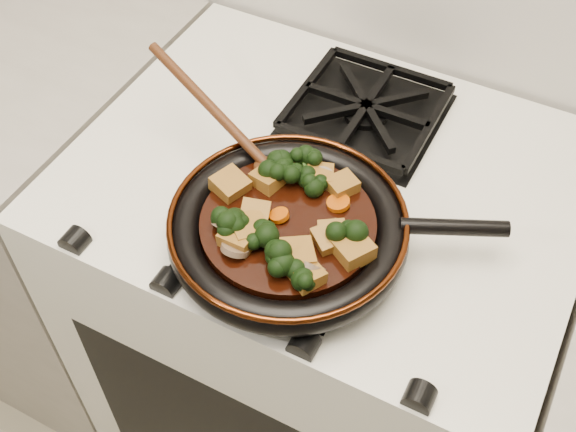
% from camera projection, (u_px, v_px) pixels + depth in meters
% --- Properties ---
extents(stove, '(0.76, 0.60, 0.90)m').
position_uv_depth(stove, '(318.00, 330.00, 1.42)').
color(stove, white).
rests_on(stove, ground).
extents(burner_grate_front, '(0.23, 0.23, 0.03)m').
position_uv_depth(burner_grate_front, '(284.00, 232.00, 0.98)').
color(burner_grate_front, black).
rests_on(burner_grate_front, stove).
extents(burner_grate_back, '(0.23, 0.23, 0.03)m').
position_uv_depth(burner_grate_back, '(366.00, 110.00, 1.14)').
color(burner_grate_back, black).
rests_on(burner_grate_back, stove).
extents(skillet, '(0.42, 0.32, 0.05)m').
position_uv_depth(skillet, '(290.00, 229.00, 0.95)').
color(skillet, black).
rests_on(skillet, burner_grate_front).
extents(braising_sauce, '(0.23, 0.23, 0.02)m').
position_uv_depth(braising_sauce, '(288.00, 226.00, 0.95)').
color(braising_sauce, black).
rests_on(braising_sauce, skillet).
extents(tofu_cube_0, '(0.06, 0.06, 0.03)m').
position_uv_depth(tofu_cube_0, '(297.00, 255.00, 0.89)').
color(tofu_cube_0, '#906121').
rests_on(tofu_cube_0, braising_sauce).
extents(tofu_cube_1, '(0.05, 0.05, 0.03)m').
position_uv_depth(tofu_cube_1, '(329.00, 239.00, 0.91)').
color(tofu_cube_1, '#906121').
rests_on(tofu_cube_1, braising_sauce).
extents(tofu_cube_2, '(0.05, 0.05, 0.02)m').
position_uv_depth(tofu_cube_2, '(332.00, 235.00, 0.91)').
color(tofu_cube_2, '#906121').
rests_on(tofu_cube_2, braising_sauce).
extents(tofu_cube_3, '(0.06, 0.06, 0.03)m').
position_uv_depth(tofu_cube_3, '(353.00, 249.00, 0.90)').
color(tofu_cube_3, '#906121').
rests_on(tofu_cube_3, braising_sauce).
extents(tofu_cube_4, '(0.05, 0.05, 0.03)m').
position_uv_depth(tofu_cube_4, '(255.00, 215.00, 0.93)').
color(tofu_cube_4, '#906121').
rests_on(tofu_cube_4, braising_sauce).
extents(tofu_cube_5, '(0.05, 0.05, 0.03)m').
position_uv_depth(tofu_cube_5, '(320.00, 176.00, 0.98)').
color(tofu_cube_5, '#906121').
rests_on(tofu_cube_5, braising_sauce).
extents(tofu_cube_6, '(0.05, 0.05, 0.02)m').
position_uv_depth(tofu_cube_6, '(342.00, 185.00, 0.97)').
color(tofu_cube_6, '#906121').
rests_on(tofu_cube_6, braising_sauce).
extents(tofu_cube_7, '(0.05, 0.04, 0.03)m').
position_uv_depth(tofu_cube_7, '(239.00, 238.00, 0.91)').
color(tofu_cube_7, '#906121').
rests_on(tofu_cube_7, braising_sauce).
extents(tofu_cube_8, '(0.06, 0.06, 0.03)m').
position_uv_depth(tofu_cube_8, '(249.00, 230.00, 0.92)').
color(tofu_cube_8, '#906121').
rests_on(tofu_cube_8, braising_sauce).
extents(tofu_cube_9, '(0.06, 0.05, 0.03)m').
position_uv_depth(tofu_cube_9, '(230.00, 185.00, 0.97)').
color(tofu_cube_9, '#906121').
rests_on(tofu_cube_9, braising_sauce).
extents(tofu_cube_10, '(0.05, 0.05, 0.03)m').
position_uv_depth(tofu_cube_10, '(269.00, 178.00, 0.98)').
color(tofu_cube_10, '#906121').
rests_on(tofu_cube_10, braising_sauce).
extents(tofu_cube_11, '(0.05, 0.05, 0.03)m').
position_uv_depth(tofu_cube_11, '(307.00, 275.00, 0.87)').
color(tofu_cube_11, '#906121').
rests_on(tofu_cube_11, braising_sauce).
extents(broccoli_floret_0, '(0.07, 0.07, 0.06)m').
position_uv_depth(broccoli_floret_0, '(258.00, 237.00, 0.91)').
color(broccoli_floret_0, black).
rests_on(broccoli_floret_0, braising_sauce).
extents(broccoli_floret_1, '(0.07, 0.07, 0.07)m').
position_uv_depth(broccoli_floret_1, '(288.00, 175.00, 0.98)').
color(broccoli_floret_1, black).
rests_on(broccoli_floret_1, braising_sauce).
extents(broccoli_floret_2, '(0.07, 0.06, 0.07)m').
position_uv_depth(broccoli_floret_2, '(305.00, 165.00, 0.99)').
color(broccoli_floret_2, black).
rests_on(broccoli_floret_2, braising_sauce).
extents(broccoli_floret_3, '(0.08, 0.08, 0.05)m').
position_uv_depth(broccoli_floret_3, '(313.00, 183.00, 0.97)').
color(broccoli_floret_3, black).
rests_on(broccoli_floret_3, braising_sauce).
extents(broccoli_floret_4, '(0.09, 0.09, 0.07)m').
position_uv_depth(broccoli_floret_4, '(235.00, 231.00, 0.92)').
color(broccoli_floret_4, black).
rests_on(broccoli_floret_4, braising_sauce).
extents(broccoli_floret_5, '(0.09, 0.09, 0.07)m').
position_uv_depth(broccoli_floret_5, '(282.00, 263.00, 0.88)').
color(broccoli_floret_5, black).
rests_on(broccoli_floret_5, braising_sauce).
extents(broccoli_floret_6, '(0.09, 0.08, 0.07)m').
position_uv_depth(broccoli_floret_6, '(348.00, 233.00, 0.91)').
color(broccoli_floret_6, black).
rests_on(broccoli_floret_6, braising_sauce).
extents(broccoli_floret_7, '(0.09, 0.08, 0.07)m').
position_uv_depth(broccoli_floret_7, '(222.00, 225.00, 0.92)').
color(broccoli_floret_7, black).
rests_on(broccoli_floret_7, braising_sauce).
extents(broccoli_floret_8, '(0.08, 0.08, 0.08)m').
position_uv_depth(broccoli_floret_8, '(280.00, 170.00, 0.98)').
color(broccoli_floret_8, black).
rests_on(broccoli_floret_8, braising_sauce).
extents(broccoli_floret_9, '(0.08, 0.09, 0.07)m').
position_uv_depth(broccoli_floret_9, '(303.00, 276.00, 0.87)').
color(broccoli_floret_9, black).
rests_on(broccoli_floret_9, braising_sauce).
extents(carrot_coin_0, '(0.03, 0.03, 0.01)m').
position_uv_depth(carrot_coin_0, '(279.00, 215.00, 0.94)').
color(carrot_coin_0, '#B64805').
rests_on(carrot_coin_0, braising_sauce).
extents(carrot_coin_1, '(0.03, 0.03, 0.01)m').
position_uv_depth(carrot_coin_1, '(338.00, 203.00, 0.95)').
color(carrot_coin_1, '#B64805').
rests_on(carrot_coin_1, braising_sauce).
extents(carrot_coin_2, '(0.03, 0.03, 0.02)m').
position_uv_depth(carrot_coin_2, '(335.00, 240.00, 0.91)').
color(carrot_coin_2, '#B64805').
rests_on(carrot_coin_2, braising_sauce).
extents(carrot_coin_3, '(0.03, 0.03, 0.02)m').
position_uv_depth(carrot_coin_3, '(308.00, 275.00, 0.88)').
color(carrot_coin_3, '#B64805').
rests_on(carrot_coin_3, braising_sauce).
extents(mushroom_slice_0, '(0.04, 0.04, 0.03)m').
position_uv_depth(mushroom_slice_0, '(235.00, 249.00, 0.90)').
color(mushroom_slice_0, brown).
rests_on(mushroom_slice_0, braising_sauce).
extents(mushroom_slice_1, '(0.04, 0.03, 0.03)m').
position_uv_depth(mushroom_slice_1, '(312.00, 267.00, 0.88)').
color(mushroom_slice_1, brown).
rests_on(mushroom_slice_1, braising_sauce).
extents(mushroom_slice_2, '(0.04, 0.04, 0.02)m').
position_uv_depth(mushroom_slice_2, '(322.00, 179.00, 0.98)').
color(mushroom_slice_2, brown).
rests_on(mushroom_slice_2, braising_sauce).
extents(mushroom_slice_3, '(0.04, 0.03, 0.03)m').
position_uv_depth(mushroom_slice_3, '(224.00, 227.00, 0.92)').
color(mushroom_slice_3, brown).
rests_on(mushroom_slice_3, braising_sauce).
extents(mushroom_slice_4, '(0.04, 0.04, 0.02)m').
position_uv_depth(mushroom_slice_4, '(349.00, 237.00, 0.91)').
color(mushroom_slice_4, brown).
rests_on(mushroom_slice_4, braising_sauce).
extents(wooden_spoon, '(0.16, 0.08, 0.26)m').
position_uv_depth(wooden_spoon, '(234.00, 131.00, 1.01)').
color(wooden_spoon, '#48230F').
rests_on(wooden_spoon, braising_sauce).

